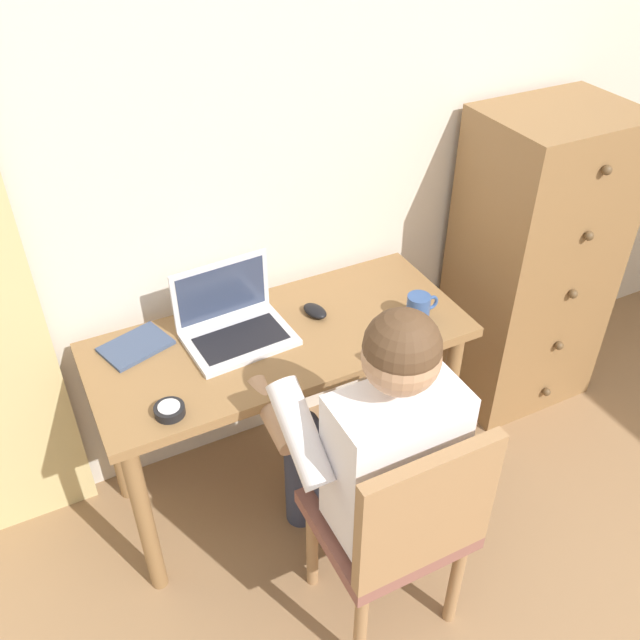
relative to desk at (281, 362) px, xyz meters
name	(u,v)px	position (x,y,z in m)	size (l,w,h in m)	color
wall_back	(309,134)	(0.28, 0.34, 0.64)	(4.80, 0.05, 2.50)	beige
desk	(281,362)	(0.00, 0.00, 0.00)	(1.26, 0.55, 0.73)	olive
dresser	(532,265)	(1.15, 0.06, 0.03)	(0.56, 0.47, 1.28)	olive
chair	(400,524)	(0.07, -0.67, -0.12)	(0.42, 0.40, 0.88)	brown
person_seated	(371,438)	(0.07, -0.49, 0.06)	(0.53, 0.59, 1.19)	#33384C
laptop	(233,322)	(-0.13, 0.08, 0.16)	(0.35, 0.27, 0.24)	silver
computer_mouse	(315,311)	(0.16, 0.05, 0.13)	(0.06, 0.10, 0.03)	black
desk_clock	(170,410)	(-0.43, -0.19, 0.13)	(0.09, 0.09, 0.03)	black
notebook_pad	(136,346)	(-0.44, 0.16, 0.12)	(0.21, 0.15, 0.01)	#3D4C6B
coffee_mug	(419,308)	(0.46, -0.13, 0.16)	(0.12, 0.08, 0.09)	#33518C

